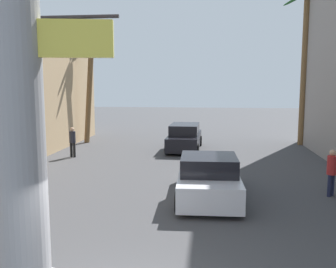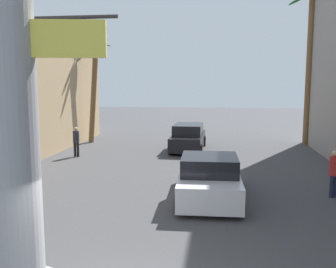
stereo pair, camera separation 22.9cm
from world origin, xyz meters
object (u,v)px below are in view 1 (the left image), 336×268
(pedestrian_far_left, at_px, (72,140))
(pedestrian_mid_right, at_px, (332,169))
(neon_sign_pole, at_px, (15,81))
(palm_tree_far_right, at_px, (305,58))
(car_lead, at_px, (208,178))
(car_far, at_px, (185,138))
(palm_tree_far_left, at_px, (88,78))

(pedestrian_far_left, relative_size, pedestrian_mid_right, 0.97)
(neon_sign_pole, distance_m, pedestrian_mid_right, 11.28)
(neon_sign_pole, relative_size, pedestrian_mid_right, 5.52)
(palm_tree_far_right, xyz_separation_m, pedestrian_far_left, (-13.36, -5.66, -4.65))
(car_lead, bearing_deg, pedestrian_far_left, 138.27)
(neon_sign_pole, bearing_deg, car_far, 84.98)
(car_far, distance_m, palm_tree_far_right, 9.30)
(car_lead, distance_m, palm_tree_far_right, 14.47)
(neon_sign_pole, xyz_separation_m, car_lead, (2.95, 7.33, -3.33))
(palm_tree_far_right, bearing_deg, car_far, -160.03)
(neon_sign_pole, xyz_separation_m, car_far, (1.48, 16.85, -3.30))
(neon_sign_pole, height_order, palm_tree_far_left, neon_sign_pole)
(car_lead, relative_size, palm_tree_far_left, 0.68)
(pedestrian_far_left, bearing_deg, car_far, 26.53)
(neon_sign_pole, bearing_deg, palm_tree_far_left, 105.09)
(palm_tree_far_left, xyz_separation_m, pedestrian_far_left, (0.73, -5.21, -3.39))
(palm_tree_far_left, distance_m, pedestrian_far_left, 6.26)
(pedestrian_far_left, height_order, pedestrian_mid_right, pedestrian_mid_right)
(car_lead, height_order, palm_tree_far_right, palm_tree_far_right)
(neon_sign_pole, height_order, pedestrian_mid_right, neon_sign_pole)
(car_far, xyz_separation_m, pedestrian_mid_right, (5.81, -8.81, 0.24))
(car_lead, height_order, pedestrian_mid_right, pedestrian_mid_right)
(car_far, bearing_deg, pedestrian_far_left, -153.47)
(car_lead, distance_m, car_far, 9.64)
(car_far, xyz_separation_m, pedestrian_far_left, (-5.91, -2.95, 0.21))
(pedestrian_far_left, bearing_deg, palm_tree_far_right, 22.95)
(neon_sign_pole, distance_m, car_lead, 8.57)
(car_far, height_order, palm_tree_far_left, palm_tree_far_left)
(car_far, distance_m, pedestrian_far_left, 6.60)
(car_lead, xyz_separation_m, palm_tree_far_left, (-8.10, 11.79, 3.63))
(neon_sign_pole, bearing_deg, pedestrian_far_left, 107.66)
(neon_sign_pole, distance_m, palm_tree_far_left, 19.80)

